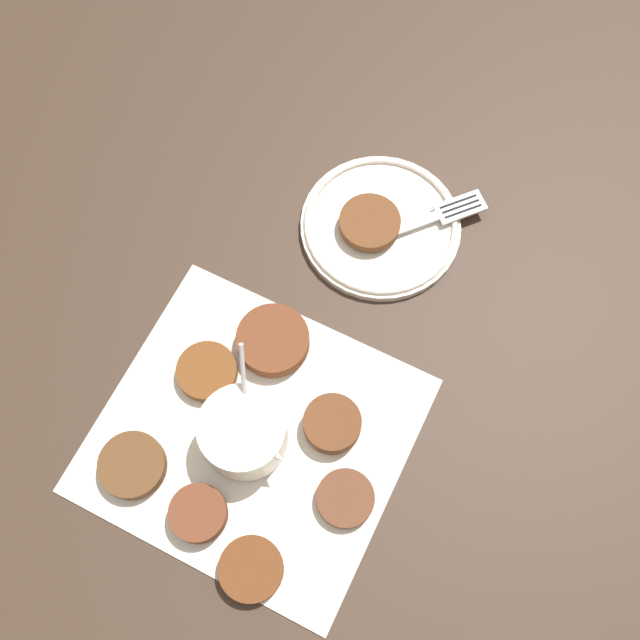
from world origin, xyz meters
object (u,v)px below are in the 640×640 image
serving_plate (381,225)px  fritter_on_plate (370,223)px  fork (437,216)px  sauce_bowl (244,434)px

serving_plate → fritter_on_plate: size_ratio=2.65×
fritter_on_plate → fork: (0.06, 0.06, -0.00)m
sauce_bowl → fork: bearing=88.1°
serving_plate → fritter_on_plate: 0.02m
fritter_on_plate → fork: 0.08m
fritter_on_plate → fork: size_ratio=0.50×
sauce_bowl → serving_plate: size_ratio=0.55×
fritter_on_plate → fork: fritter_on_plate is taller
sauce_bowl → fritter_on_plate: 0.29m
sauce_bowl → fork: (0.01, 0.35, -0.01)m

